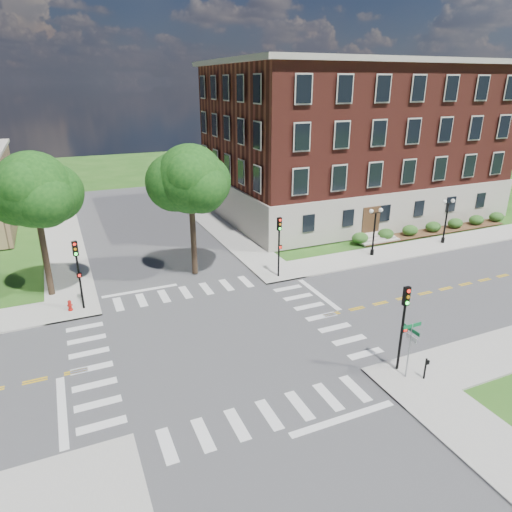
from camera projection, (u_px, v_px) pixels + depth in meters
name	position (u px, v px, depth m)	size (l,w,h in m)	color
ground	(218.00, 340.00, 27.31)	(160.00, 160.00, 0.00)	#214E16
road_ew	(218.00, 340.00, 27.31)	(90.00, 12.00, 0.01)	#3D3D3F
road_ns	(218.00, 340.00, 27.31)	(12.00, 90.00, 0.01)	#3D3D3F
sidewalk_ne	(311.00, 234.00, 46.22)	(34.00, 34.00, 0.12)	#9E9B93
crosswalk_east	(321.00, 317.00, 30.02)	(2.20, 10.20, 0.02)	silver
stop_bar_east	(319.00, 294.00, 33.18)	(0.40, 5.50, 0.00)	silver
main_building	(351.00, 139.00, 52.17)	(30.60, 22.40, 16.50)	#B8AFA2
shrub_row	(432.00, 233.00, 46.70)	(18.00, 2.00, 1.30)	#224717
tree_c	(34.00, 190.00, 30.27)	(5.10, 5.10, 10.21)	#322419
tree_d	(190.00, 179.00, 33.93)	(5.18, 5.18, 10.18)	#322419
traffic_signal_se	(404.00, 318.00, 23.27)	(0.33, 0.37, 4.80)	black
traffic_signal_ne	(279.00, 239.00, 34.90)	(0.35, 0.40, 4.80)	black
traffic_signal_nw	(78.00, 266.00, 29.80)	(0.37, 0.43, 4.80)	black
twin_lamp_west	(374.00, 229.00, 39.60)	(1.36, 0.36, 4.23)	black
twin_lamp_east	(446.00, 218.00, 42.65)	(1.36, 0.36, 4.23)	black
street_sign_pole	(411.00, 340.00, 22.96)	(1.10, 1.10, 3.10)	gray
push_button_post	(426.00, 368.00, 23.30)	(0.14, 0.21, 1.20)	black
fire_hydrant	(70.00, 306.00, 30.49)	(0.35, 0.35, 0.75)	#9C110C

